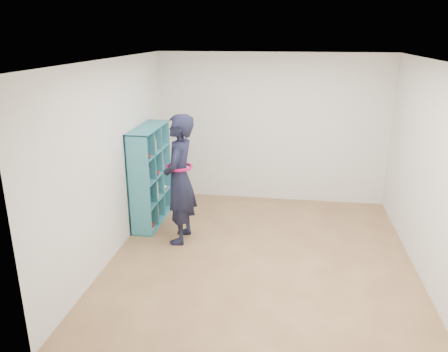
# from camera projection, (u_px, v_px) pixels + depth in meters

# --- Properties ---
(floor) EXTENTS (4.50, 4.50, 0.00)m
(floor) POSITION_uv_depth(u_px,v_px,m) (261.00, 257.00, 5.94)
(floor) COLOR brown
(floor) RESTS_ON ground
(ceiling) EXTENTS (4.50, 4.50, 0.00)m
(ceiling) POSITION_uv_depth(u_px,v_px,m) (267.00, 60.00, 5.12)
(ceiling) COLOR white
(ceiling) RESTS_ON wall_back
(wall_left) EXTENTS (0.02, 4.50, 2.60)m
(wall_left) POSITION_uv_depth(u_px,v_px,m) (114.00, 159.00, 5.81)
(wall_left) COLOR white
(wall_left) RESTS_ON floor
(wall_right) EXTENTS (0.02, 4.50, 2.60)m
(wall_right) POSITION_uv_depth(u_px,v_px,m) (430.00, 173.00, 5.24)
(wall_right) COLOR white
(wall_right) RESTS_ON floor
(wall_back) EXTENTS (4.00, 0.02, 2.60)m
(wall_back) POSITION_uv_depth(u_px,v_px,m) (272.00, 129.00, 7.64)
(wall_back) COLOR white
(wall_back) RESTS_ON floor
(wall_front) EXTENTS (4.00, 0.02, 2.60)m
(wall_front) POSITION_uv_depth(u_px,v_px,m) (245.00, 249.00, 3.42)
(wall_front) COLOR white
(wall_front) RESTS_ON floor
(bookshelf) EXTENTS (0.34, 1.16, 1.55)m
(bookshelf) POSITION_uv_depth(u_px,v_px,m) (149.00, 177.00, 6.85)
(bookshelf) COLOR teal
(bookshelf) RESTS_ON floor
(person) EXTENTS (0.46, 0.69, 1.87)m
(person) POSITION_uv_depth(u_px,v_px,m) (179.00, 180.00, 6.15)
(person) COLOR black
(person) RESTS_ON floor
(smartphone) EXTENTS (0.03, 0.11, 0.13)m
(smartphone) POSITION_uv_depth(u_px,v_px,m) (171.00, 169.00, 6.22)
(smartphone) COLOR silver
(smartphone) RESTS_ON person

